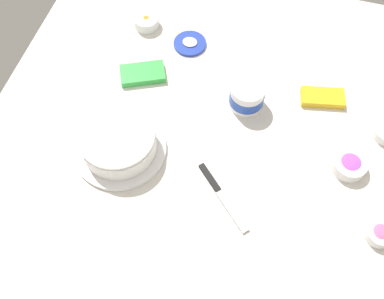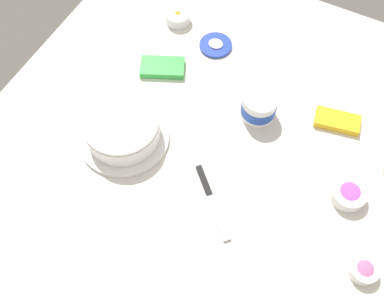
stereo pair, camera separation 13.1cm
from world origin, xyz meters
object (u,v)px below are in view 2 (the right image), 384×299
(frosting_tub_lid, at_px, (216,45))
(sprinkle_bowl_pink, at_px, (364,270))
(frosted_cake, at_px, (122,129))
(candy_box_lower, at_px, (337,121))
(sprinkle_bowl_orange, at_px, (178,17))
(sprinkle_bowl_rainbow, at_px, (349,194))
(candy_box_upper, at_px, (162,67))
(spreading_knife, at_px, (210,195))
(frosting_tub, at_px, (260,106))

(frosting_tub_lid, relative_size, sprinkle_bowl_pink, 1.47)
(frosted_cake, relative_size, candy_box_lower, 2.04)
(frosting_tub_lid, relative_size, sprinkle_bowl_orange, 1.27)
(sprinkle_bowl_rainbow, relative_size, candy_box_upper, 0.69)
(frosting_tub_lid, bearing_deg, spreading_knife, 114.18)
(frosting_tub, relative_size, sprinkle_bowl_rainbow, 1.10)
(frosted_cake, bearing_deg, candy_box_lower, -148.06)
(frosted_cake, xyz_separation_m, candy_box_lower, (-0.56, -0.35, -0.03))
(sprinkle_bowl_rainbow, bearing_deg, candy_box_upper, -13.21)
(frosting_tub, relative_size, frosting_tub_lid, 0.97)
(spreading_knife, bearing_deg, candy_box_upper, -44.66)
(frosted_cake, xyz_separation_m, sprinkle_bowl_orange, (0.08, -0.50, -0.02))
(sprinkle_bowl_orange, relative_size, candy_box_upper, 0.61)
(frosting_tub_lid, xyz_separation_m, sprinkle_bowl_pink, (-0.67, 0.52, 0.01))
(frosting_tub, xyz_separation_m, candy_box_upper, (0.35, -0.02, -0.03))
(frosting_tub, xyz_separation_m, sprinkle_bowl_orange, (0.41, -0.24, -0.02))
(sprinkle_bowl_pink, distance_m, candy_box_upper, 0.86)
(frosted_cake, height_order, frosting_tub, frosted_cake)
(candy_box_lower, bearing_deg, frosted_cake, 20.66)
(frosting_tub_lid, relative_size, spreading_knife, 0.61)
(candy_box_lower, bearing_deg, candy_box_upper, -5.04)
(frosting_tub_lid, relative_size, candy_box_lower, 0.83)
(sprinkle_bowl_rainbow, xyz_separation_m, candy_box_lower, (0.11, -0.22, -0.01))
(spreading_knife, xyz_separation_m, candy_box_lower, (-0.24, -0.40, 0.01))
(frosted_cake, bearing_deg, sprinkle_bowl_rainbow, -169.56)
(sprinkle_bowl_rainbow, distance_m, sprinkle_bowl_orange, 0.84)
(frosting_tub_lid, bearing_deg, candy_box_lower, 166.88)
(candy_box_upper, bearing_deg, spreading_knife, 110.81)
(spreading_knife, height_order, candy_box_upper, candy_box_upper)
(sprinkle_bowl_pink, height_order, sprinkle_bowl_orange, sprinkle_bowl_orange)
(frosting_tub, xyz_separation_m, sprinkle_bowl_pink, (-0.43, 0.33, -0.03))
(candy_box_lower, bearing_deg, sprinkle_bowl_rainbow, 103.83)
(frosting_tub_lid, height_order, sprinkle_bowl_orange, sprinkle_bowl_orange)
(spreading_knife, relative_size, sprinkle_bowl_rainbow, 1.85)
(spreading_knife, xyz_separation_m, sprinkle_bowl_pink, (-0.45, 0.01, 0.01))
(sprinkle_bowl_rainbow, height_order, sprinkle_bowl_orange, sprinkle_bowl_rainbow)
(sprinkle_bowl_pink, distance_m, candy_box_lower, 0.46)
(sprinkle_bowl_pink, xyz_separation_m, candy_box_upper, (0.79, -0.35, -0.01))
(sprinkle_bowl_rainbow, xyz_separation_m, sprinkle_bowl_orange, (0.75, -0.38, -0.00))
(sprinkle_bowl_pink, bearing_deg, candy_box_upper, -23.76)
(sprinkle_bowl_pink, relative_size, sprinkle_bowl_orange, 0.87)
(frosting_tub_lid, bearing_deg, sprinkle_bowl_orange, -14.78)
(sprinkle_bowl_rainbow, bearing_deg, frosting_tub, -23.14)
(frosting_tub, relative_size, sprinkle_bowl_orange, 1.24)
(frosting_tub, distance_m, sprinkle_bowl_rainbow, 0.36)
(candy_box_upper, bearing_deg, frosted_cake, 70.55)
(frosted_cake, xyz_separation_m, sprinkle_bowl_rainbow, (-0.66, -0.12, -0.02))
(sprinkle_bowl_pink, bearing_deg, sprinkle_bowl_orange, -33.71)
(frosted_cake, distance_m, spreading_knife, 0.32)
(candy_box_upper, bearing_deg, sprinkle_bowl_orange, -99.41)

